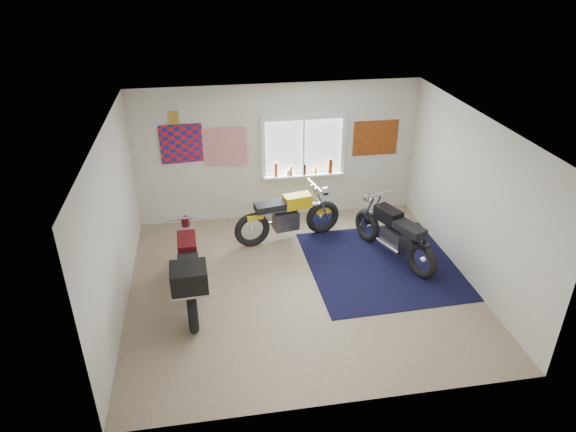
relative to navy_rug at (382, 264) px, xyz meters
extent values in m
plane|color=#9E896B|center=(-1.50, -0.35, -0.01)|extent=(5.50, 5.50, 0.00)
plane|color=white|center=(-1.50, -0.35, 2.69)|extent=(5.50, 5.50, 0.00)
plane|color=silver|center=(-1.50, 2.15, 1.34)|extent=(5.50, 0.00, 5.50)
plane|color=silver|center=(-1.50, -2.85, 1.34)|extent=(5.50, 0.00, 5.50)
plane|color=silver|center=(-4.25, -0.35, 1.34)|extent=(0.00, 5.00, 5.00)
plane|color=silver|center=(1.25, -0.35, 1.34)|extent=(0.00, 5.00, 5.00)
cube|color=black|center=(0.00, 0.00, 0.00)|extent=(2.57, 2.67, 0.01)
cube|color=white|center=(-1.00, 2.13, 1.44)|extent=(1.50, 0.02, 1.10)
cube|color=white|center=(-1.00, 2.12, 2.03)|extent=(1.66, 0.06, 0.08)
cube|color=white|center=(-1.00, 2.12, 0.85)|extent=(1.66, 0.06, 0.08)
cube|color=white|center=(-1.79, 2.12, 1.44)|extent=(0.08, 0.06, 1.10)
cube|color=white|center=(-0.21, 2.12, 1.44)|extent=(0.08, 0.06, 1.10)
cube|color=white|center=(-1.00, 2.12, 1.44)|extent=(0.04, 0.06, 1.10)
cube|color=white|center=(-1.00, 2.06, 0.87)|extent=(1.60, 0.16, 0.04)
cylinder|color=#8F3914|center=(-1.55, 2.05, 1.03)|extent=(0.07, 0.07, 0.28)
cylinder|color=silver|center=(-1.31, 2.05, 0.95)|extent=(0.06, 0.06, 0.12)
cylinder|color=black|center=(-0.98, 2.05, 1.00)|extent=(0.06, 0.06, 0.22)
cylinder|color=orange|center=(-0.76, 2.05, 0.96)|extent=(0.05, 0.05, 0.14)
cylinder|color=#6B2D0E|center=(-0.46, 2.05, 1.04)|extent=(0.09, 0.09, 0.30)
cylinder|color=#AC732A|center=(-1.25, 2.05, 0.99)|extent=(0.05, 0.05, 0.19)
plane|color=red|center=(-3.20, 2.13, 1.64)|extent=(1.00, 0.07, 1.00)
plane|color=red|center=(-2.55, 2.11, 1.54)|extent=(0.90, 0.09, 0.90)
cube|color=#B09332|center=(-3.40, 2.13, 2.14)|extent=(0.18, 0.02, 0.24)
cube|color=#A54C14|center=(0.45, 2.13, 1.54)|extent=(0.90, 0.03, 0.70)
torus|color=black|center=(-0.77, 1.29, 0.33)|extent=(0.68, 0.26, 0.67)
torus|color=black|center=(-2.15, 1.01, 0.33)|extent=(0.68, 0.26, 0.67)
cylinder|color=silver|center=(-0.77, 1.29, 0.33)|extent=(0.13, 0.12, 0.11)
cylinder|color=silver|center=(-2.15, 1.01, 0.33)|extent=(0.13, 0.12, 0.11)
cylinder|color=silver|center=(-1.46, 1.15, 0.62)|extent=(1.26, 0.34, 0.09)
cube|color=#333335|center=(-1.51, 1.14, 0.40)|extent=(0.50, 0.36, 0.34)
cylinder|color=silver|center=(-1.54, 1.29, 0.29)|extent=(0.55, 0.18, 0.07)
cube|color=gold|center=(-1.28, 1.18, 0.76)|extent=(0.54, 0.36, 0.24)
cube|color=black|center=(-1.80, 1.08, 0.74)|extent=(0.60, 0.38, 0.12)
cube|color=gold|center=(-2.10, 1.02, 0.60)|extent=(0.33, 0.22, 0.08)
cube|color=gold|center=(-0.77, 1.29, 0.45)|extent=(0.30, 0.19, 0.05)
cylinder|color=silver|center=(-0.95, 1.25, 1.02)|extent=(0.16, 0.62, 0.04)
cylinder|color=silver|center=(-0.75, 1.29, 0.86)|extent=(0.13, 0.18, 0.16)
torus|color=black|center=(-0.02, 0.87, 0.31)|extent=(0.36, 0.64, 0.63)
torus|color=black|center=(0.52, -0.44, 0.31)|extent=(0.36, 0.64, 0.63)
cylinder|color=silver|center=(-0.02, 0.87, 0.31)|extent=(0.14, 0.14, 0.11)
cylinder|color=silver|center=(0.52, -0.44, 0.31)|extent=(0.14, 0.14, 0.11)
cylinder|color=silver|center=(0.25, 0.21, 0.62)|extent=(0.56, 1.21, 0.09)
cube|color=#333335|center=(0.27, 0.17, 0.40)|extent=(0.43, 0.53, 0.34)
cylinder|color=silver|center=(0.12, 0.11, 0.30)|extent=(0.27, 0.54, 0.07)
cube|color=black|center=(0.18, 0.38, 0.76)|extent=(0.43, 0.56, 0.24)
cube|color=black|center=(0.38, -0.11, 0.74)|extent=(0.47, 0.62, 0.12)
cube|color=black|center=(0.50, -0.39, 0.60)|extent=(0.26, 0.34, 0.08)
cube|color=black|center=(-0.02, 0.87, 0.43)|extent=(0.24, 0.31, 0.05)
cylinder|color=silver|center=(0.05, 0.70, 1.02)|extent=(0.59, 0.27, 0.04)
cylinder|color=silver|center=(-0.02, 0.88, 0.86)|extent=(0.19, 0.15, 0.16)
torus|color=black|center=(-3.28, 0.36, 0.34)|extent=(0.17, 0.72, 0.71)
torus|color=black|center=(-3.22, -1.17, 0.34)|extent=(0.17, 0.72, 0.71)
cylinder|color=silver|center=(-3.28, 0.36, 0.34)|extent=(0.11, 0.12, 0.12)
cylinder|color=silver|center=(-3.22, -1.17, 0.34)|extent=(0.11, 0.12, 0.12)
cylinder|color=silver|center=(-3.25, -0.40, 0.67)|extent=(0.16, 1.38, 0.10)
cube|color=#333335|center=(-3.25, -0.46, 0.43)|extent=(0.33, 0.50, 0.37)
cylinder|color=silver|center=(-3.42, -0.46, 0.32)|extent=(0.10, 0.60, 0.08)
cube|color=#430A0E|center=(-3.26, -0.21, 0.82)|extent=(0.31, 0.56, 0.26)
cube|color=black|center=(-3.23, -0.78, 0.80)|extent=(0.33, 0.61, 0.13)
cube|color=#430A0E|center=(-3.22, -1.11, 0.65)|extent=(0.19, 0.33, 0.09)
cube|color=#430A0E|center=(-3.28, 0.36, 0.47)|extent=(0.17, 0.31, 0.05)
cylinder|color=silver|center=(-3.27, 0.16, 1.11)|extent=(0.68, 0.07, 0.04)
cylinder|color=silver|center=(-3.28, 0.38, 0.93)|extent=(0.18, 0.12, 0.17)
cube|color=black|center=(-3.21, -1.28, 0.95)|extent=(0.51, 0.48, 0.33)
camera|label=1|loc=(-2.82, -7.12, 4.92)|focal=32.00mm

